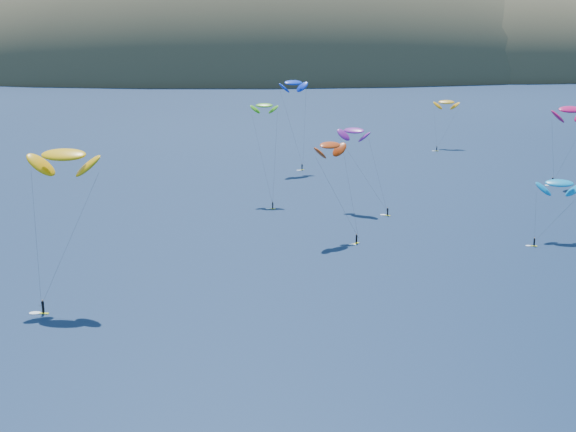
# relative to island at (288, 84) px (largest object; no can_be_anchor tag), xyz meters

# --- Properties ---
(island) EXTENTS (730.00, 300.00, 210.00)m
(island) POSITION_rel_island_xyz_m (0.00, 0.00, 0.00)
(island) COLOR #3D3526
(island) RESTS_ON ground
(kitesurfer_2) EXTENTS (11.75, 11.94, 25.99)m
(kitesurfer_2) POSITION_rel_island_xyz_m (-61.64, -496.59, 33.62)
(kitesurfer_2) COLOR yellow
(kitesurfer_2) RESTS_ON ground
(kitesurfer_3) EXTENTS (6.60, 13.74, 24.28)m
(kitesurfer_3) POSITION_rel_island_xyz_m (-28.95, -429.22, 33.16)
(kitesurfer_3) COLOR yellow
(kitesurfer_3) RESTS_ON ground
(kitesurfer_4) EXTENTS (9.75, 8.12, 27.11)m
(kitesurfer_4) POSITION_rel_island_xyz_m (-19.78, -392.46, 35.32)
(kitesurfer_4) COLOR yellow
(kitesurfer_4) RESTS_ON ground
(kitesurfer_5) EXTENTS (11.77, 9.40, 13.52)m
(kitesurfer_5) POSITION_rel_island_xyz_m (28.67, -467.46, 21.87)
(kitesurfer_5) COLOR yellow
(kitesurfer_5) RESTS_ON ground
(kitesurfer_6) EXTENTS (11.66, 13.55, 20.07)m
(kitesurfer_6) POSITION_rel_island_xyz_m (-8.76, -439.45, 28.53)
(kitesurfer_6) COLOR yellow
(kitesurfer_6) RESTS_ON ground
(kitesurfer_8) EXTENTS (11.94, 7.73, 22.45)m
(kitesurfer_8) POSITION_rel_island_xyz_m (51.24, -415.55, 30.09)
(kitesurfer_8) COLOR yellow
(kitesurfer_8) RESTS_ON ground
(kitesurfer_9) EXTENTS (9.78, 10.99, 20.82)m
(kitesurfer_9) POSITION_rel_island_xyz_m (-16.83, -463.64, 29.24)
(kitesurfer_9) COLOR yellow
(kitesurfer_9) RESTS_ON ground
(kitesurfer_11) EXTENTS (9.86, 12.49, 17.09)m
(kitesurfer_11) POSITION_rel_island_xyz_m (33.43, -356.42, 25.55)
(kitesurfer_11) COLOR yellow
(kitesurfer_11) RESTS_ON ground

